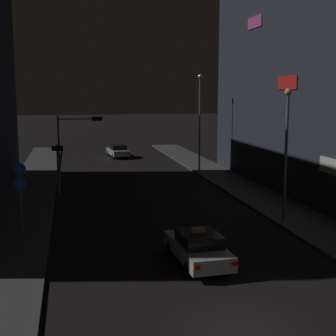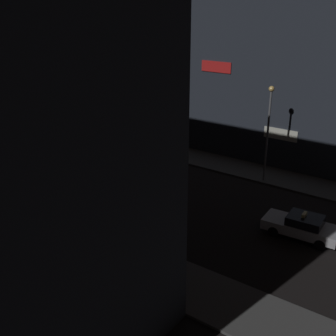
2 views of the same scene
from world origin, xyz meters
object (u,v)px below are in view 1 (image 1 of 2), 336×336
Objects in this scene: traffic_light_left_kerb at (58,159)px; sign_pole_left at (21,195)px; taxi at (198,247)px; street_lamp_far_block at (200,114)px; traffic_light_overhead at (75,135)px; far_car at (118,151)px; street_lamp_near_block at (287,141)px.

sign_pole_left reaches higher than traffic_light_left_kerb.
taxi is at bearing -27.54° from sign_pole_left.
traffic_light_overhead is at bearing -166.16° from street_lamp_far_block.
street_lamp_far_block reaches higher than sign_pole_left.
far_car is at bearing 76.14° from sign_pole_left.
traffic_light_overhead is 18.75m from street_lamp_near_block.
far_car is 1.28× the size of traffic_light_left_kerb.
street_lamp_far_block is (6.43, 23.12, 4.58)m from taxi.
far_car is 15.48m from traffic_light_overhead.
traffic_light_left_kerb is at bearing 82.84° from sign_pole_left.
traffic_light_overhead is 1.39× the size of sign_pole_left.
traffic_light_left_kerb is (-1.31, -4.97, -1.27)m from traffic_light_overhead.
street_lamp_near_block is 17.86m from street_lamp_far_block.
sign_pole_left is at bearing -97.16° from traffic_light_left_kerb.
street_lamp_far_block is (13.89, 19.23, 2.83)m from sign_pole_left.
taxi is at bearing -90.25° from far_car.
taxi is 0.62× the size of street_lamp_near_block.
street_lamp_far_block reaches higher than traffic_light_overhead.
traffic_light_overhead is 1.49× the size of traffic_light_left_kerb.
street_lamp_near_block is (6.38, 5.27, 3.89)m from taxi.
sign_pole_left reaches higher than taxi.
sign_pole_left is at bearing -103.86° from far_car.
traffic_light_overhead reaches higher than taxi.
street_lamp_near_block is (11.08, -15.10, 0.77)m from traffic_light_overhead.
taxi is 8.59m from sign_pole_left.
sign_pole_left is (-1.45, -11.51, -0.11)m from traffic_light_left_kerb.
far_car is at bearing 89.75° from taxi.
traffic_light_overhead is 0.62× the size of street_lamp_far_block.
far_car is 0.53× the size of street_lamp_far_block.
far_car is 1.20× the size of sign_pole_left.
far_car is at bearing 101.92° from street_lamp_near_block.
sign_pole_left is 0.53× the size of street_lamp_near_block.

